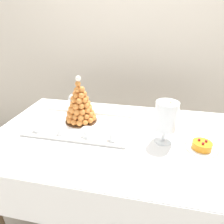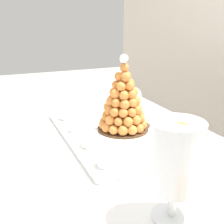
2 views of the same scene
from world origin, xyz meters
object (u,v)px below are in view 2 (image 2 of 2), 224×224
Objects in this scene: serving_tray at (111,134)px; wine_glass at (133,97)px; dessert_cup_left at (68,115)px; dessert_cup_mid_left at (76,126)px; macaron_goblet at (176,157)px; dessert_cup_mid_right at (105,158)px; croquembouche at (123,102)px; dessert_cup_centre at (90,139)px.

wine_glass is (-0.10, 0.15, 0.12)m from serving_tray.
dessert_cup_mid_left is at bearing -2.18° from dessert_cup_left.
dessert_cup_left is 0.23× the size of macaron_goblet.
serving_tray is at bearing 152.89° from dessert_cup_mid_right.
dessert_cup_left is 0.32m from wine_glass.
serving_tray is 2.07× the size of croquembouche.
wine_glass reaches higher than dessert_cup_left.
dessert_cup_left is 1.01× the size of dessert_cup_centre.
croquembouche is 5.47× the size of dessert_cup_centre.
dessert_cup_mid_left is 0.90× the size of dessert_cup_mid_right.
macaron_goblet is at bearing 6.96° from dessert_cup_centre.
croquembouche reaches higher than dessert_cup_centre.
croquembouche is 6.11× the size of dessert_cup_mid_left.
croquembouche is at bearing -47.31° from wine_glass.
dessert_cup_centre is 0.34m from wine_glass.
dessert_cup_mid_left reaches higher than serving_tray.
croquembouche is 0.57m from macaron_goblet.
croquembouche is at bearing 119.00° from dessert_cup_centre.
dessert_cup_mid_left is 0.17m from dessert_cup_centre.
dessert_cup_left is 1.13× the size of dessert_cup_mid_left.
wine_glass is (-0.35, 0.28, 0.09)m from dessert_cup_mid_right.
dessert_cup_left is at bearing -117.73° from wine_glass.
dessert_cup_centre is (0.33, -0.00, 0.00)m from dessert_cup_left.
serving_tray is at bearing -56.58° from wine_glass.
croquembouche is at bearing 39.44° from dessert_cup_left.
dessert_cup_mid_left is at bearing -85.89° from wine_glass.
serving_tray is at bearing 172.89° from macaron_goblet.
dessert_cup_mid_right is at bearing -0.70° from dessert_cup_left.
macaron_goblet is at bearing -19.02° from wine_glass.
macaron_goblet is 1.53× the size of wine_glass.
croquembouche is 0.34m from dessert_cup_mid_right.
croquembouche is (-0.02, 0.07, 0.13)m from serving_tray.
dessert_cup_mid_left is (-0.08, -0.13, 0.02)m from serving_tray.
croquembouche is 0.23m from dessert_cup_mid_left.
dessert_cup_left is (-0.24, -0.12, 0.03)m from serving_tray.
wine_glass is (-0.08, 0.09, -0.01)m from croquembouche.
serving_tray is 11.33× the size of dessert_cup_centre.
dessert_cup_mid_right is (0.26, -0.19, -0.10)m from croquembouche.
dessert_cup_centre is (0.08, -0.12, 0.03)m from serving_tray.
serving_tray is 0.14m from croquembouche.
macaron_goblet is (0.45, 0.06, 0.13)m from dessert_cup_centre.
dessert_cup_mid_right is 0.45m from wine_glass.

